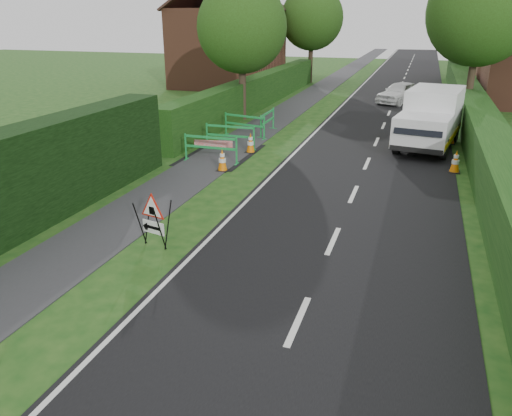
# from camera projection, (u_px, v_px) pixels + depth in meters

# --- Properties ---
(ground) EXTENTS (120.00, 120.00, 0.00)m
(ground) POSITION_uv_depth(u_px,v_px,m) (143.00, 327.00, 8.59)
(ground) COLOR #164513
(ground) RESTS_ON ground
(road_surface) EXTENTS (6.00, 90.00, 0.02)m
(road_surface) POSITION_uv_depth(u_px,v_px,m) (402.00, 84.00, 38.87)
(road_surface) COLOR black
(road_surface) RESTS_ON ground
(footpath) EXTENTS (2.00, 90.00, 0.02)m
(footpath) POSITION_uv_depth(u_px,v_px,m) (332.00, 82.00, 40.48)
(footpath) COLOR #2D2D30
(footpath) RESTS_ON ground
(hedge_west_far) EXTENTS (1.00, 24.00, 1.80)m
(hedge_west_far) POSITION_uv_depth(u_px,v_px,m) (259.00, 106.00, 29.54)
(hedge_west_far) COLOR #14380F
(hedge_west_far) RESTS_ON ground
(hedge_east) EXTENTS (1.20, 50.00, 1.50)m
(hedge_east) POSITION_uv_depth(u_px,v_px,m) (476.00, 144.00, 20.87)
(hedge_east) COLOR #14380F
(hedge_east) RESTS_ON ground
(house_west) EXTENTS (7.50, 7.40, 7.88)m
(house_west) POSITION_uv_depth(u_px,v_px,m) (228.00, 46.00, 37.05)
(house_west) COLOR brown
(house_west) RESTS_ON ground
(tree_nw) EXTENTS (4.40, 4.40, 6.70)m
(tree_nw) POSITION_uv_depth(u_px,v_px,m) (242.00, 27.00, 24.27)
(tree_nw) COLOR #2D2116
(tree_nw) RESTS_ON ground
(tree_ne) EXTENTS (5.20, 5.20, 7.79)m
(tree_ne) POSITION_uv_depth(u_px,v_px,m) (481.00, 12.00, 24.35)
(tree_ne) COLOR #2D2116
(tree_ne) RESTS_ON ground
(tree_fw) EXTENTS (4.80, 4.80, 7.24)m
(tree_fw) POSITION_uv_depth(u_px,v_px,m) (312.00, 18.00, 38.32)
(tree_fw) COLOR #2D2116
(tree_fw) RESTS_ON ground
(tree_fe) EXTENTS (4.20, 4.20, 6.33)m
(tree_fe) POSITION_uv_depth(u_px,v_px,m) (461.00, 27.00, 38.87)
(tree_fe) COLOR #2D2116
(tree_fe) RESTS_ON ground
(triangle_sign) EXTENTS (0.91, 0.91, 1.12)m
(triangle_sign) POSITION_uv_depth(u_px,v_px,m) (151.00, 216.00, 11.30)
(triangle_sign) COLOR black
(triangle_sign) RESTS_ON ground
(works_van) EXTENTS (2.70, 5.22, 2.27)m
(works_van) POSITION_uv_depth(u_px,v_px,m) (431.00, 117.00, 20.01)
(works_van) COLOR silver
(works_van) RESTS_ON ground
(traffic_cone_0) EXTENTS (0.38, 0.38, 0.79)m
(traffic_cone_0) POSITION_uv_depth(u_px,v_px,m) (456.00, 161.00, 16.94)
(traffic_cone_0) COLOR black
(traffic_cone_0) RESTS_ON ground
(traffic_cone_1) EXTENTS (0.38, 0.38, 0.79)m
(traffic_cone_1) POSITION_uv_depth(u_px,v_px,m) (438.00, 145.00, 19.02)
(traffic_cone_1) COLOR black
(traffic_cone_1) RESTS_ON ground
(traffic_cone_2) EXTENTS (0.38, 0.38, 0.79)m
(traffic_cone_2) POSITION_uv_depth(u_px,v_px,m) (451.00, 135.00, 20.74)
(traffic_cone_2) COLOR black
(traffic_cone_2) RESTS_ON ground
(traffic_cone_3) EXTENTS (0.38, 0.38, 0.79)m
(traffic_cone_3) POSITION_uv_depth(u_px,v_px,m) (222.00, 160.00, 17.11)
(traffic_cone_3) COLOR black
(traffic_cone_3) RESTS_ON ground
(traffic_cone_4) EXTENTS (0.38, 0.38, 0.79)m
(traffic_cone_4) POSITION_uv_depth(u_px,v_px,m) (250.00, 143.00, 19.41)
(traffic_cone_4) COLOR black
(traffic_cone_4) RESTS_ON ground
(ped_barrier_0) EXTENTS (2.06, 0.36, 1.00)m
(ped_barrier_0) POSITION_uv_depth(u_px,v_px,m) (211.00, 145.00, 18.04)
(ped_barrier_0) COLOR green
(ped_barrier_0) RESTS_ON ground
(ped_barrier_1) EXTENTS (2.06, 0.35, 1.00)m
(ped_barrier_1) POSITION_uv_depth(u_px,v_px,m) (230.00, 134.00, 19.80)
(ped_barrier_1) COLOR green
(ped_barrier_1) RESTS_ON ground
(ped_barrier_2) EXTENTS (2.09, 0.81, 1.00)m
(ped_barrier_2) POSITION_uv_depth(u_px,v_px,m) (245.00, 123.00, 21.83)
(ped_barrier_2) COLOR green
(ped_barrier_2) RESTS_ON ground
(ped_barrier_3) EXTENTS (0.38, 2.06, 1.00)m
(ped_barrier_3) POSITION_uv_depth(u_px,v_px,m) (267.00, 119.00, 22.55)
(ped_barrier_3) COLOR green
(ped_barrier_3) RESTS_ON ground
(redwhite_plank) EXTENTS (1.49, 0.27, 0.25)m
(redwhite_plank) POSITION_uv_depth(u_px,v_px,m) (214.00, 155.00, 19.21)
(redwhite_plank) COLOR red
(redwhite_plank) RESTS_ON ground
(hatchback_car) EXTENTS (2.95, 4.04, 1.28)m
(hatchback_car) POSITION_uv_depth(u_px,v_px,m) (400.00, 92.00, 30.42)
(hatchback_car) COLOR white
(hatchback_car) RESTS_ON ground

